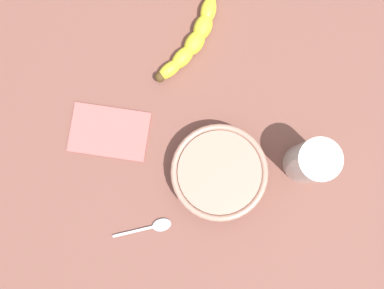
{
  "coord_description": "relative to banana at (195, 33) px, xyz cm",
  "views": [
    {
      "loc": [
        -7.82,
        -11.66,
        87.82
      ],
      "look_at": [
        -4.66,
        -3.86,
        5.0
      ],
      "focal_mm": 41.55,
      "sensor_mm": 36.0,
      "label": 1
    }
  ],
  "objects": [
    {
      "name": "folded_napkin",
      "position": [
        -22.49,
        -11.41,
        -1.41
      ],
      "size": [
        17.74,
        15.86,
        0.6
      ],
      "primitive_type": "cube",
      "rotation": [
        0.0,
        0.0,
        -0.53
      ],
      "color": "#BC6660",
      "rests_on": "wooden_tabletop"
    },
    {
      "name": "wooden_tabletop",
      "position": [
        -4.07,
        -15.94,
        -3.21
      ],
      "size": [
        120.0,
        120.0,
        3.0
      ],
      "primitive_type": "cube",
      "color": "brown",
      "rests_on": "ground"
    },
    {
      "name": "ceramic_bowl",
      "position": [
        -6.14,
        -26.59,
        1.4
      ],
      "size": [
        17.72,
        17.72,
        5.26
      ],
      "color": "tan",
      "rests_on": "wooden_tabletop"
    },
    {
      "name": "teaspoon",
      "position": [
        -20.34,
        -31.47,
        -1.31
      ],
      "size": [
        11.29,
        3.18,
        0.8
      ],
      "rotation": [
        0.0,
        0.0,
        6.13
      ],
      "color": "silver",
      "rests_on": "wooden_tabletop"
    },
    {
      "name": "smoothie_glass",
      "position": [
        9.49,
        -30.96,
        4.19
      ],
      "size": [
        7.48,
        7.48,
        12.58
      ],
      "color": "silver",
      "rests_on": "wooden_tabletop"
    },
    {
      "name": "banana",
      "position": [
        0.0,
        0.0,
        0.0
      ],
      "size": [
        18.68,
        16.28,
        3.42
      ],
      "rotation": [
        0.0,
        0.0,
        0.71
      ],
      "color": "yellow",
      "rests_on": "wooden_tabletop"
    }
  ]
}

